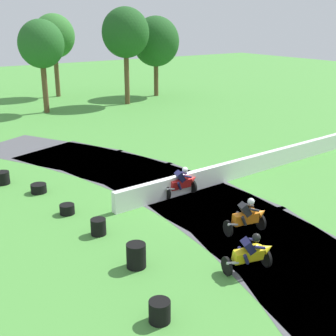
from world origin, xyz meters
name	(u,v)px	position (x,y,z in m)	size (l,w,h in m)	color
ground_plane	(184,193)	(0.00, 0.00, 0.00)	(120.00, 120.00, 0.00)	#4C933D
track_asphalt	(167,198)	(-1.02, -0.06, 0.00)	(9.27, 29.31, 0.01)	#515156
safety_barrier	(261,162)	(5.11, 0.29, 0.45)	(0.30, 17.65, 0.90)	white
motorcycle_lead_yellow	(251,253)	(-2.26, -6.49, 0.65)	(1.70, 1.05, 1.43)	black
motorcycle_chase_orange	(248,216)	(-0.48, -4.50, 0.66)	(1.71, 0.95, 1.42)	black
motorcycle_trailing_red	(182,182)	(-0.30, -0.22, 0.65)	(1.69, 0.76, 1.43)	black
tire_stack_near	(160,311)	(-5.93, -6.94, 0.30)	(0.58, 0.58, 0.60)	black
tire_stack_mid_a	(136,256)	(-5.05, -4.26, 0.40)	(0.63, 0.63, 0.80)	black
tire_stack_mid_b	(98,227)	(-5.02, -1.52, 0.30)	(0.56, 0.56, 0.60)	black
tire_stack_far	(67,209)	(-5.26, 0.84, 0.20)	(0.60, 0.60, 0.40)	black
tire_stack_extra_a	(39,188)	(-5.40, 3.76, 0.20)	(0.70, 0.70, 0.40)	black
tire_stack_extra_b	(2,178)	(-6.44, 5.84, 0.30)	(0.69, 0.69, 0.60)	black
tree_far_right	(126,33)	(8.81, 20.64, 6.19)	(4.13, 4.13, 8.41)	brown
tree_mid_rise	(41,44)	(1.35, 21.03, 5.46)	(3.63, 3.63, 7.42)	brown
tree_behind_barrier	(156,42)	(13.43, 22.91, 5.25)	(4.55, 4.55, 7.66)	brown
tree_distant	(54,36)	(5.14, 28.09, 5.75)	(3.97, 3.97, 7.88)	brown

